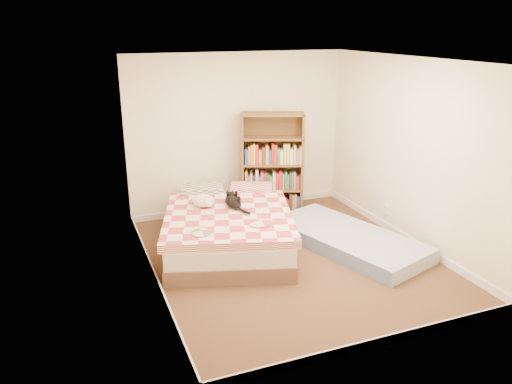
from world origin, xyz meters
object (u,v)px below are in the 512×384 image
object	(u,v)px
bed	(228,227)
black_cat	(232,201)
bookshelf	(271,177)
floor_mattress	(347,239)
white_dog	(204,201)

from	to	relation	value
bed	black_cat	size ratio (longest dim) A/B	3.74
black_cat	bookshelf	bearing A→B (deg)	53.77
bookshelf	floor_mattress	world-z (taller)	bookshelf
white_dog	bookshelf	bearing A→B (deg)	63.56
white_dog	black_cat	bearing A→B (deg)	12.79
bed	black_cat	bearing A→B (deg)	52.08
bed	white_dog	world-z (taller)	white_dog
bed	floor_mattress	size ratio (longest dim) A/B	1.18
bookshelf	floor_mattress	size ratio (longest dim) A/B	0.74
floor_mattress	bed	bearing A→B (deg)	140.00
bed	bookshelf	bearing A→B (deg)	59.63
bookshelf	floor_mattress	distance (m)	1.72
black_cat	white_dog	xyz separation A→B (m)	(-0.36, 0.13, 0.01)
bookshelf	white_dog	distance (m)	1.52
black_cat	floor_mattress	bearing A→B (deg)	-15.27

